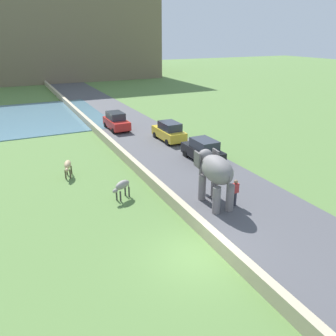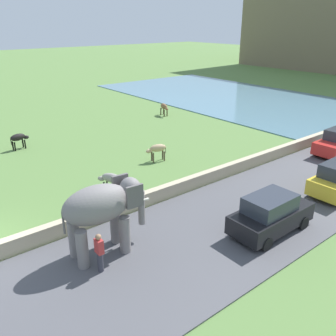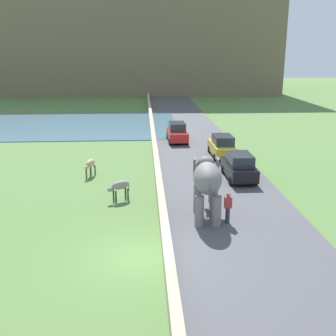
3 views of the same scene
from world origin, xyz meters
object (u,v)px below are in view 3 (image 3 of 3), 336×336
Objects in this scene: car_yellow at (222,146)px; cow_grey at (120,186)px; car_black at (239,167)px; elephant at (207,180)px; person_beside_elephant at (228,207)px; cow_tan at (90,164)px; car_red at (177,132)px.

cow_grey is (-7.69, -9.39, -0.06)m from car_yellow.
elephant is at bearing -116.35° from car_black.
elephant is at bearing 141.11° from person_beside_elephant.
person_beside_elephant reaches higher than cow_tan.
person_beside_elephant is at bearing -107.16° from car_black.
car_black and car_red have the same top height.
cow_tan is 5.33m from cow_grey.
car_red reaches higher than person_beside_elephant.
cow_tan is at bearing -123.14° from car_red.
car_black is at bearing 63.65° from elephant.
car_yellow reaches higher than person_beside_elephant.
cow_grey is at bearing -156.07° from car_black.
car_black is at bearing -90.01° from car_yellow.
car_black is 2.82× the size of cow_tan.
car_red is at bearing 90.06° from elephant.
elephant reaches higher than cow_grey.
person_beside_elephant is 1.19× the size of cow_grey.
car_yellow is at bearing 89.99° from car_black.
person_beside_elephant is 18.94m from car_red.
car_red reaches higher than cow_grey.
elephant is at bearing -89.94° from car_red.
person_beside_elephant reaches higher than cow_grey.
car_yellow is 2.94× the size of cow_grey.
car_red is 2.83× the size of cow_tan.
cow_tan is at bearing 171.91° from car_black.
car_yellow is 6.65m from car_red.
elephant is 1.68m from person_beside_elephant.
elephant is 2.57× the size of cow_grey.
car_black is at bearing -75.09° from car_red.
car_yellow is 5.97m from car_black.
car_black reaches higher than person_beside_elephant.
person_beside_elephant is at bearing -33.72° from cow_grey.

